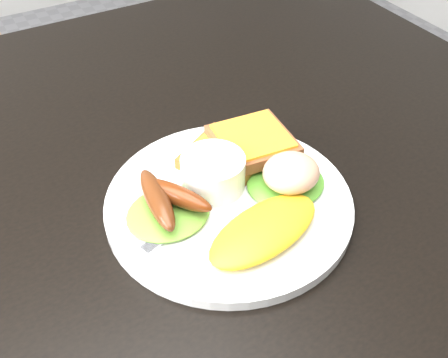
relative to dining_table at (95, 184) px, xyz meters
The scene contains 12 objects.
dining_table is the anchor object (origin of this frame).
plate 0.17m from the dining_table, 49.79° to the right, with size 0.26×0.26×0.01m, color white.
lettuce_left 0.13m from the dining_table, 70.61° to the right, with size 0.09×0.08×0.01m, color #549425.
lettuce_right 0.23m from the dining_table, 39.48° to the right, with size 0.09×0.08×0.01m, color #3B9421.
omelette 0.22m from the dining_table, 59.97° to the right, with size 0.13×0.06×0.02m, color orange.
sausage_a 0.13m from the dining_table, 72.60° to the right, with size 0.02×0.09×0.02m, color #5D2610.
sausage_b 0.14m from the dining_table, 64.94° to the right, with size 0.02×0.09×0.02m, color maroon.
ramekin 0.15m from the dining_table, 44.50° to the right, with size 0.07×0.07×0.04m, color white.
toast_a 0.16m from the dining_table, 28.05° to the right, with size 0.08×0.08×0.01m, color brown.
toast_b 0.19m from the dining_table, 25.26° to the right, with size 0.08×0.08×0.01m, color brown.
potato_salad 0.23m from the dining_table, 40.60° to the right, with size 0.06×0.06×0.03m, color beige.
fork 0.15m from the dining_table, 60.80° to the right, with size 0.15×0.01×0.00m, color #ADAFB7.
Camera 1 is at (-0.09, -0.47, 1.15)m, focal length 42.00 mm.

